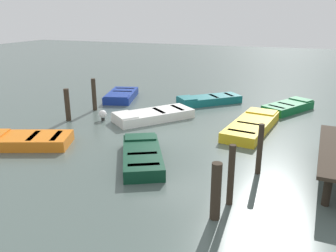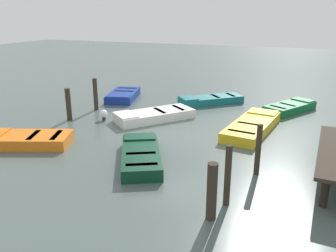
# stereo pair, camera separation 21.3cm
# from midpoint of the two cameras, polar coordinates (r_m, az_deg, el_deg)

# --- Properties ---
(ground_plane) EXTENTS (80.00, 80.00, 0.00)m
(ground_plane) POSITION_cam_midpoint_polar(r_m,az_deg,el_deg) (13.92, 0.44, -1.37)
(ground_plane) COLOR #4C5B56
(rowboat_blue) EXTENTS (3.28, 2.19, 0.46)m
(rowboat_blue) POSITION_cam_midpoint_polar(r_m,az_deg,el_deg) (19.81, -7.15, 5.12)
(rowboat_blue) COLOR navy
(rowboat_blue) RESTS_ON ground_plane
(rowboat_teal) EXTENTS (3.18, 3.32, 0.46)m
(rowboat_teal) POSITION_cam_midpoint_polar(r_m,az_deg,el_deg) (18.72, 7.39, 4.34)
(rowboat_teal) COLOR #14666B
(rowboat_teal) RESTS_ON ground_plane
(rowboat_dark_green) EXTENTS (3.34, 2.54, 0.46)m
(rowboat_dark_green) POSITION_cam_midpoint_polar(r_m,az_deg,el_deg) (11.39, -4.01, -4.86)
(rowboat_dark_green) COLOR #0C3823
(rowboat_dark_green) RESTS_ON ground_plane
(rowboat_orange) EXTENTS (2.42, 3.38, 0.46)m
(rowboat_orange) POSITION_cam_midpoint_polar(r_m,az_deg,el_deg) (13.74, -21.97, -2.08)
(rowboat_orange) COLOR orange
(rowboat_orange) RESTS_ON ground_plane
(rowboat_yellow) EXTENTS (4.25, 1.93, 0.46)m
(rowboat_yellow) POSITION_cam_midpoint_polar(r_m,az_deg,el_deg) (14.72, 14.26, 0.04)
(rowboat_yellow) COLOR gold
(rowboat_yellow) RESTS_ON ground_plane
(rowboat_green) EXTENTS (3.07, 2.47, 0.46)m
(rowboat_green) POSITION_cam_midpoint_polar(r_m,az_deg,el_deg) (18.18, 19.96, 2.95)
(rowboat_green) COLOR #0F602D
(rowboat_green) RESTS_ON ground_plane
(rowboat_white) EXTENTS (3.69, 3.39, 0.46)m
(rowboat_white) POSITION_cam_midpoint_polar(r_m,az_deg,el_deg) (15.77, -2.00, 1.82)
(rowboat_white) COLOR silver
(rowboat_white) RESTS_ON ground_plane
(mooring_piling_center) EXTENTS (0.25, 0.25, 1.44)m
(mooring_piling_center) POSITION_cam_midpoint_polar(r_m,az_deg,el_deg) (8.21, 8.05, -10.78)
(mooring_piling_center) COLOR #33281E
(mooring_piling_center) RESTS_ON ground_plane
(mooring_piling_near_right) EXTENTS (0.17, 0.17, 1.63)m
(mooring_piling_near_right) POSITION_cam_midpoint_polar(r_m,az_deg,el_deg) (8.81, 10.59, -8.13)
(mooring_piling_near_right) COLOR #33281E
(mooring_piling_near_right) RESTS_ON ground_plane
(mooring_piling_mid_right) EXTENTS (0.17, 0.17, 1.59)m
(mooring_piling_mid_right) POSITION_cam_midpoint_polar(r_m,az_deg,el_deg) (10.64, 15.32, -3.85)
(mooring_piling_mid_right) COLOR #33281E
(mooring_piling_mid_right) RESTS_ON ground_plane
(mooring_piling_far_right) EXTENTS (0.22, 0.22, 1.60)m
(mooring_piling_far_right) POSITION_cam_midpoint_polar(r_m,az_deg,el_deg) (17.63, -11.63, 5.19)
(mooring_piling_far_right) COLOR #33281E
(mooring_piling_far_right) RESTS_ON ground_plane
(mooring_piling_near_left) EXTENTS (0.23, 0.23, 1.47)m
(mooring_piling_near_left) POSITION_cam_midpoint_polar(r_m,az_deg,el_deg) (16.20, -15.86, 3.48)
(mooring_piling_near_left) COLOR #33281E
(mooring_piling_near_left) RESTS_ON ground_plane
(marker_buoy) EXTENTS (0.36, 0.36, 0.48)m
(marker_buoy) POSITION_cam_midpoint_polar(r_m,az_deg,el_deg) (15.94, -10.28, 1.97)
(marker_buoy) COLOR #262626
(marker_buoy) RESTS_ON ground_plane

